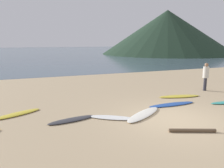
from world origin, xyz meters
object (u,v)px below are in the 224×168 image
Objects in this scene: driftwood_log at (192,130)px; surfboard_3 at (113,118)px; surfboard_4 at (144,114)px; surfboard_5 at (172,104)px; person_1 at (206,74)px; surfboard_1 at (18,114)px; surfboard_6 at (179,96)px; surfboard_2 at (72,120)px.

surfboard_3 is at bearing 131.90° from driftwood_log.
surfboard_5 is at bearing -11.14° from surfboard_4.
driftwood_log reaches higher than surfboard_3.
surfboard_3 is 1.12× the size of person_1.
surfboard_4 is (4.86, -1.99, 0.01)m from surfboard_1.
surfboard_3 is 5.07m from surfboard_6.
surfboard_4 is at bearing -20.10° from surfboard_2.
surfboard_4 is at bearing -158.24° from surfboard_5.
surfboard_1 is at bearing 124.64° from surfboard_4.
person_1 is at bearing 28.13° from surfboard_6.
surfboard_6 is 2.79m from person_1.
surfboard_2 is at bearing 137.88° from surfboard_4.
surfboard_5 is 1.45× the size of person_1.
surfboard_2 is at bearing 143.93° from driftwood_log.
surfboard_6 is at bearing -165.26° from person_1.
surfboard_6 is (3.36, 1.98, -0.00)m from surfboard_4.
surfboard_1 is 5.25m from surfboard_4.
surfboard_1 is 2.49m from surfboard_2.
surfboard_5 is 4.42m from person_1.
surfboard_6 is 4.92m from driftwood_log.
surfboard_6 is at bearing 40.52° from surfboard_5.
surfboard_1 is 0.85× the size of surfboard_6.
surfboard_6 is (1.36, 1.17, 0.00)m from surfboard_5.
surfboard_4 is 2.16m from surfboard_5.
surfboard_2 is 1.59m from surfboard_3.
surfboard_4 is at bearing 28.18° from surfboard_3.
person_1 reaches higher than surfboard_4.
surfboard_1 is 6.97m from surfboard_5.
surfboard_1 is 1.26× the size of driftwood_log.
person_1 reaches higher than surfboard_6.
surfboard_1 is at bearing -178.13° from person_1.
driftwood_log is at bearing -105.81° from surfboard_4.
surfboard_2 is (1.97, -1.53, -0.00)m from surfboard_1.
surfboard_5 is at bearing 44.51° from surfboard_3.
surfboard_3 reaches higher than surfboard_2.
surfboard_4 is at bearing 107.31° from driftwood_log.
driftwood_log is at bearing -47.17° from surfboard_2.
surfboard_1 is 3.99m from surfboard_3.
surfboard_5 is at bearing -36.23° from surfboard_1.
surfboard_3 is (1.55, -0.35, 0.00)m from surfboard_2.
person_1 reaches higher than surfboard_5.
surfboard_3 is 3.42m from surfboard_5.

